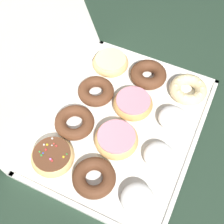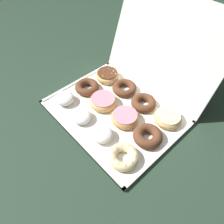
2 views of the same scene
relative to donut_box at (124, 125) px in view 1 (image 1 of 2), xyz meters
name	(u,v)px [view 1 (image 1 of 2)]	position (x,y,z in m)	size (l,w,h in m)	color
ground_plane	(124,126)	(0.00, 0.00, -0.01)	(3.00, 3.00, 0.00)	#233828
donut_box	(124,125)	(0.00, 0.00, 0.00)	(0.54, 0.42, 0.01)	white
box_lid_open	(27,46)	(0.00, 0.28, 0.20)	(0.54, 0.43, 0.01)	white
powdered_filled_donut_0	(138,199)	(-0.19, -0.12, 0.03)	(0.08, 0.08, 0.04)	white
powdered_filled_donut_1	(159,156)	(-0.06, -0.13, 0.02)	(0.08, 0.08, 0.04)	white
powdered_filled_donut_2	(173,118)	(0.07, -0.12, 0.03)	(0.08, 0.08, 0.04)	white
cruller_donut_3	(188,89)	(0.19, -0.13, 0.02)	(0.11, 0.11, 0.04)	beige
chocolate_cake_ring_donut_4	(94,178)	(-0.19, 0.00, 0.02)	(0.11, 0.11, 0.03)	#59331E
pink_frosted_donut_5	(116,139)	(-0.06, -0.01, 0.03)	(0.12, 0.12, 0.04)	tan
pink_frosted_donut_6	(134,104)	(0.06, 0.00, 0.03)	(0.12, 0.12, 0.04)	tan
chocolate_cake_ring_donut_7	(149,75)	(0.19, 0.00, 0.02)	(0.11, 0.11, 0.04)	#59331E
sprinkle_donut_8	(53,156)	(-0.18, 0.12, 0.03)	(0.12, 0.12, 0.04)	#E5B770
chocolate_cake_ring_donut_9	(74,122)	(-0.06, 0.13, 0.02)	(0.11, 0.11, 0.03)	#59331E
chocolate_cake_ring_donut_10	(96,91)	(0.06, 0.12, 0.02)	(0.11, 0.11, 0.03)	#59331E
glazed_ring_donut_11	(111,62)	(0.18, 0.13, 0.02)	(0.12, 0.12, 0.04)	#E5B770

